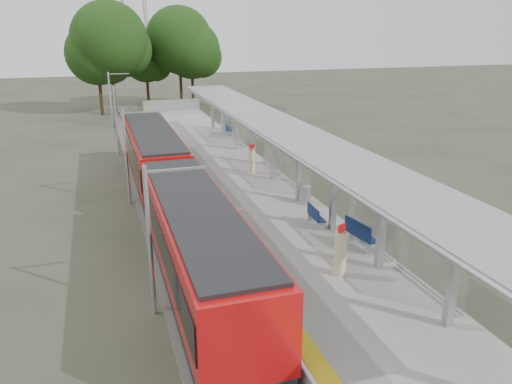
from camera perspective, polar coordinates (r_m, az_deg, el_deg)
trackbed at (r=30.47m, az=-10.96°, el=-0.15°), size 3.00×70.00×0.24m
platform at (r=31.13m, az=-2.76°, el=1.31°), size 6.00×50.00×1.00m
tactile_strip at (r=30.46m, az=-7.42°, el=1.79°), size 0.60×50.00×0.02m
end_fence at (r=54.85m, az=-9.61°, el=9.75°), size 6.00×0.10×1.20m
train at (r=25.04m, az=-9.77°, el=0.47°), size 2.74×27.60×3.62m
canopy at (r=27.14m, az=2.51°, el=6.82°), size 3.27×38.00×3.66m
tree_cluster at (r=61.81m, az=-12.50°, el=16.00°), size 17.99×13.31×12.41m
catenary_masts at (r=28.62m, az=-14.46°, el=4.21°), size 2.08×48.16×5.40m
bench_near at (r=20.88m, az=11.80°, el=-4.67°), size 0.76×1.74×1.15m
bench_mid at (r=22.81m, az=6.76°, el=-2.67°), size 0.49×1.40×0.94m
bench_far at (r=42.03m, az=-3.29°, el=7.34°), size 0.76×1.66×1.10m
info_pillar_near at (r=18.42m, az=9.62°, el=-6.90°), size 0.45×0.45×1.99m
info_pillar_far at (r=30.73m, az=-0.48°, el=3.59°), size 0.41×0.41×1.81m
litter_bin at (r=25.51m, az=5.77°, el=-0.36°), size 0.59×0.59×0.96m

